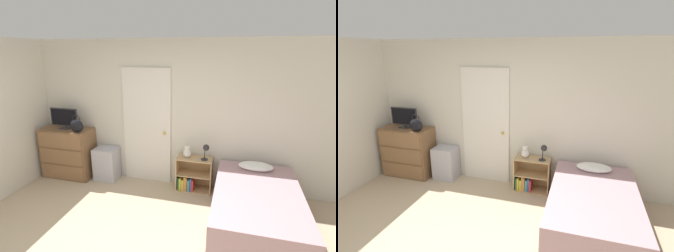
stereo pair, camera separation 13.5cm
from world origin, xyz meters
TOP-DOWN VIEW (x-y plane):
  - wall_back at (0.00, 2.30)m, footprint 10.00×0.06m
  - door_closed at (-0.21, 2.24)m, footprint 0.88×0.09m
  - dresser at (-1.73, 2.01)m, footprint 0.95×0.48m
  - tv at (-1.76, 2.02)m, footprint 0.55×0.16m
  - handbag at (-1.41, 1.87)m, footprint 0.25×0.13m
  - storage_bin at (-0.97, 2.07)m, footprint 0.42×0.35m
  - bookshelf at (0.64, 2.09)m, footprint 0.60×0.31m
  - teddy_bear at (0.56, 2.09)m, footprint 0.14×0.14m
  - desk_lamp at (0.88, 2.05)m, footprint 0.13×0.13m
  - bed at (1.67, 1.31)m, footprint 1.17×1.90m

SIDE VIEW (x-z plane):
  - bookshelf at x=0.64m, z-range -0.06..0.53m
  - bed at x=1.67m, z-range -0.05..0.61m
  - storage_bin at x=-0.97m, z-range 0.00..0.61m
  - dresser at x=-1.73m, z-range 0.00..0.95m
  - teddy_bear at x=0.56m, z-range 0.58..0.79m
  - desk_lamp at x=0.88m, z-range 0.65..0.92m
  - door_closed at x=-0.21m, z-range 0.00..2.07m
  - handbag at x=-1.41m, z-range 0.91..1.22m
  - tv at x=-1.76m, z-range 0.96..1.34m
  - wall_back at x=0.00m, z-range 0.00..2.55m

